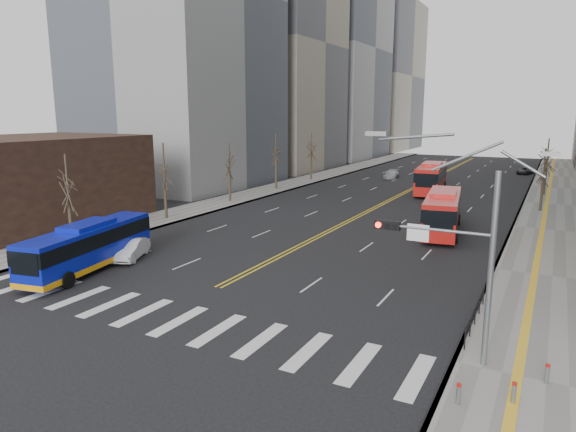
{
  "coord_description": "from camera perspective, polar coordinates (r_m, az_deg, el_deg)",
  "views": [
    {
      "loc": [
        17.1,
        -18.66,
        10.14
      ],
      "look_at": [
        2.09,
        9.95,
        3.63
      ],
      "focal_mm": 32.0,
      "sensor_mm": 36.0,
      "label": 1
    }
  ],
  "objects": [
    {
      "name": "ground",
      "position": [
        27.26,
        -13.99,
        -10.8
      ],
      "size": [
        220.0,
        220.0,
        0.0
      ],
      "primitive_type": "plane",
      "color": "black"
    },
    {
      "name": "sidewalk_right",
      "position": [
        64.45,
        27.68,
        1.1
      ],
      "size": [
        7.0,
        130.0,
        0.15
      ],
      "primitive_type": "cube",
      "color": "slate",
      "rests_on": "ground"
    },
    {
      "name": "sidewalk_left",
      "position": [
        72.68,
        -0.14,
        3.44
      ],
      "size": [
        5.0,
        130.0,
        0.15
      ],
      "primitive_type": "cube",
      "color": "slate",
      "rests_on": "ground"
    },
    {
      "name": "crosswalk",
      "position": [
        27.26,
        -13.99,
        -10.79
      ],
      "size": [
        26.7,
        4.0,
        0.01
      ],
      "color": "silver",
      "rests_on": "ground"
    },
    {
      "name": "centerline",
      "position": [
        76.29,
        14.51,
        3.4
      ],
      "size": [
        0.55,
        100.0,
        0.01
      ],
      "color": "gold",
      "rests_on": "ground"
    },
    {
      "name": "office_towers",
      "position": [
        89.86,
        17.52,
        19.72
      ],
      "size": [
        83.0,
        134.0,
        58.0
      ],
      "color": "gray",
      "rests_on": "ground"
    },
    {
      "name": "storefront",
      "position": [
        53.23,
        -26.78,
        3.56
      ],
      "size": [
        14.0,
        18.0,
        8.0
      ],
      "color": "black",
      "rests_on": "ground"
    },
    {
      "name": "signal_mast",
      "position": [
        21.58,
        17.97,
        -3.35
      ],
      "size": [
        5.37,
        0.37,
        9.39
      ],
      "color": "gray",
      "rests_on": "ground"
    },
    {
      "name": "pedestrian_railing",
      "position": [
        26.51,
        20.11,
        -9.91
      ],
      "size": [
        0.06,
        6.06,
        1.02
      ],
      "color": "black",
      "rests_on": "sidewalk_right"
    },
    {
      "name": "bollards",
      "position": [
        20.85,
        23.2,
        -16.99
      ],
      "size": [
        2.87,
        3.17,
        0.78
      ],
      "color": "gray",
      "rests_on": "sidewalk_right"
    },
    {
      "name": "street_trees",
      "position": [
        58.72,
        3.17,
        6.24
      ],
      "size": [
        35.2,
        47.2,
        7.6
      ],
      "color": "#33271F",
      "rests_on": "ground"
    },
    {
      "name": "blue_bus",
      "position": [
        35.94,
        -21.25,
        -3.03
      ],
      "size": [
        4.24,
        11.06,
        3.18
      ],
      "color": "#0C19B4",
      "rests_on": "ground"
    },
    {
      "name": "red_bus_near",
      "position": [
        45.89,
        16.81,
        0.69
      ],
      "size": [
        4.19,
        11.62,
        3.6
      ],
      "color": "red",
      "rests_on": "ground"
    },
    {
      "name": "red_bus_far",
      "position": [
        68.57,
        15.64,
        4.29
      ],
      "size": [
        4.21,
        12.56,
        3.88
      ],
      "color": "red",
      "rests_on": "ground"
    },
    {
      "name": "car_white",
      "position": [
        37.92,
        -17.09,
        -3.54
      ],
      "size": [
        3.07,
        4.45,
        1.39
      ],
      "primitive_type": "imported",
      "rotation": [
        0.0,
        0.0,
        0.42
      ],
      "color": "silver",
      "rests_on": "ground"
    },
    {
      "name": "car_dark_mid",
      "position": [
        55.47,
        16.95,
        1.04
      ],
      "size": [
        1.65,
        3.84,
        1.29
      ],
      "primitive_type": "imported",
      "rotation": [
        0.0,
        0.0,
        0.03
      ],
      "color": "black",
      "rests_on": "ground"
    },
    {
      "name": "car_silver",
      "position": [
        82.29,
        11.42,
        4.56
      ],
      "size": [
        2.3,
        4.74,
        1.33
      ],
      "primitive_type": "imported",
      "rotation": [
        0.0,
        0.0,
        0.1
      ],
      "color": "#A1A1A6",
      "rests_on": "ground"
    },
    {
      "name": "car_dark_far",
      "position": [
        95.32,
        24.86,
        4.58
      ],
      "size": [
        2.85,
        4.37,
        1.12
      ],
      "primitive_type": "imported",
      "rotation": [
        0.0,
        0.0,
        -0.27
      ],
      "color": "black",
      "rests_on": "ground"
    }
  ]
}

